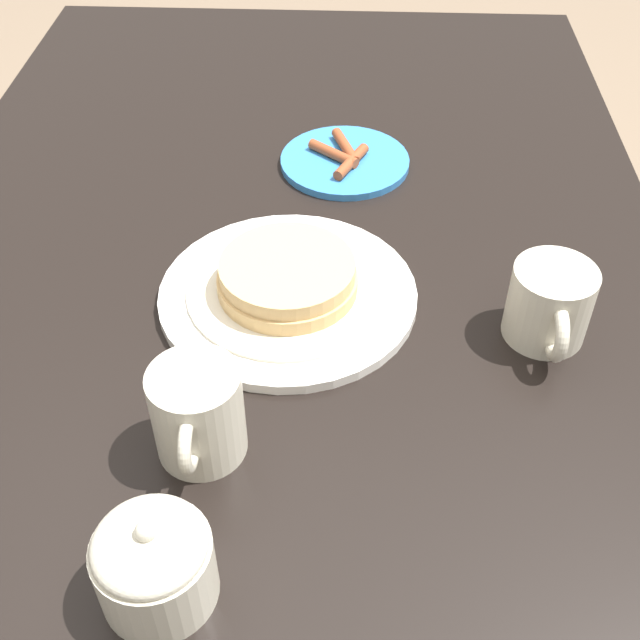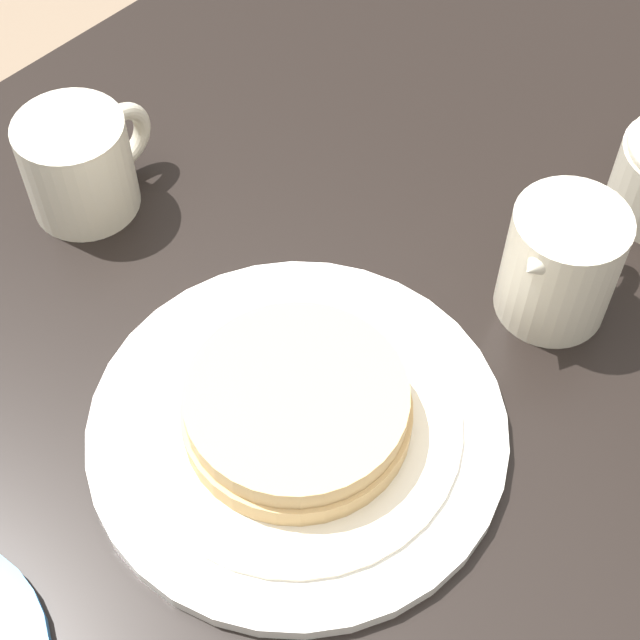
% 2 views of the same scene
% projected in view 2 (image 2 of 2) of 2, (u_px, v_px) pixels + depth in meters
% --- Properties ---
extents(dining_table, '(1.57, 0.92, 0.75)m').
position_uv_depth(dining_table, '(303.00, 523.00, 0.74)').
color(dining_table, black).
rests_on(dining_table, ground_plane).
extents(pancake_plate, '(0.28, 0.28, 0.05)m').
position_uv_depth(pancake_plate, '(297.00, 419.00, 0.65)').
color(pancake_plate, white).
rests_on(pancake_plate, dining_table).
extents(coffee_mug, '(0.12, 0.09, 0.08)m').
position_uv_depth(coffee_mug, '(81.00, 163.00, 0.76)').
color(coffee_mug, beige).
rests_on(coffee_mug, dining_table).
extents(creamer_pitcher, '(0.13, 0.08, 0.10)m').
position_uv_depth(creamer_pitcher, '(561.00, 262.00, 0.69)').
color(creamer_pitcher, beige).
rests_on(creamer_pitcher, dining_table).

